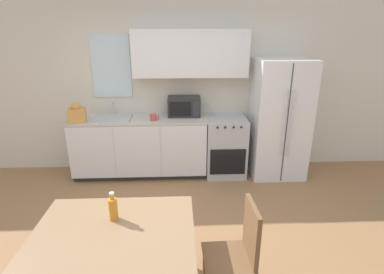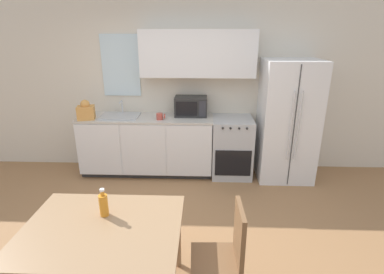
{
  "view_description": "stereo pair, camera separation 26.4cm",
  "coord_description": "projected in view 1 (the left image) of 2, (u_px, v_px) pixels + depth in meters",
  "views": [
    {
      "loc": [
        0.17,
        -2.71,
        2.21
      ],
      "look_at": [
        0.32,
        0.5,
        1.05
      ],
      "focal_mm": 28.0,
      "sensor_mm": 36.0,
      "label": 1
    },
    {
      "loc": [
        0.44,
        -2.71,
        2.21
      ],
      "look_at": [
        0.32,
        0.5,
        1.05
      ],
      "focal_mm": 28.0,
      "sensor_mm": 36.0,
      "label": 2
    }
  ],
  "objects": [
    {
      "name": "oven_range",
      "position": [
        225.0,
        146.0,
        4.77
      ],
      "size": [
        0.62,
        0.65,
        0.93
      ],
      "color": "#B7BABC",
      "rests_on": "ground_plane"
    },
    {
      "name": "wall_back",
      "position": [
        171.0,
        82.0,
        4.7
      ],
      "size": [
        12.0,
        0.38,
        2.7
      ],
      "color": "beige",
      "rests_on": "ground_plane"
    },
    {
      "name": "dining_chair_side",
      "position": [
        240.0,
        248.0,
        2.43
      ],
      "size": [
        0.41,
        0.41,
        0.93
      ],
      "rotation": [
        0.0,
        0.0,
        1.6
      ],
      "color": "brown",
      "rests_on": "ground_plane"
    },
    {
      "name": "drink_bottle",
      "position": [
        113.0,
        208.0,
        2.4
      ],
      "size": [
        0.07,
        0.07,
        0.25
      ],
      "color": "orange",
      "rests_on": "dining_table"
    },
    {
      "name": "microwave",
      "position": [
        184.0,
        106.0,
        4.64
      ],
      "size": [
        0.5,
        0.33,
        0.3
      ],
      "color": "#282828",
      "rests_on": "kitchen_counter"
    },
    {
      "name": "dining_table",
      "position": [
        114.0,
        241.0,
        2.32
      ],
      "size": [
        1.24,
        0.98,
        0.75
      ],
      "color": "#997551",
      "rests_on": "ground_plane"
    },
    {
      "name": "grocery_bag_0",
      "position": [
        77.0,
        113.0,
        4.34
      ],
      "size": [
        0.29,
        0.26,
        0.3
      ],
      "rotation": [
        0.0,
        0.0,
        0.24
      ],
      "color": "#DB994C",
      "rests_on": "kitchen_counter"
    },
    {
      "name": "kitchen_counter",
      "position": [
        140.0,
        146.0,
        4.72
      ],
      "size": [
        2.07,
        0.62,
        0.94
      ],
      "color": "#333333",
      "rests_on": "ground_plane"
    },
    {
      "name": "refrigerator",
      "position": [
        279.0,
        119.0,
        4.62
      ],
      "size": [
        0.82,
        0.75,
        1.81
      ],
      "color": "white",
      "rests_on": "ground_plane"
    },
    {
      "name": "kitchen_sink",
      "position": [
        112.0,
        117.0,
        4.55
      ],
      "size": [
        0.59,
        0.45,
        0.22
      ],
      "color": "#B7BABC",
      "rests_on": "kitchen_counter"
    },
    {
      "name": "ground_plane",
      "position": [
        165.0,
        243.0,
        3.29
      ],
      "size": [
        12.0,
        12.0,
        0.0
      ],
      "primitive_type": "plane",
      "color": "#9E7047"
    },
    {
      "name": "coffee_mug",
      "position": [
        154.0,
        117.0,
        4.43
      ],
      "size": [
        0.13,
        0.1,
        0.1
      ],
      "color": "#BF4C3F",
      "rests_on": "kitchen_counter"
    }
  ]
}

